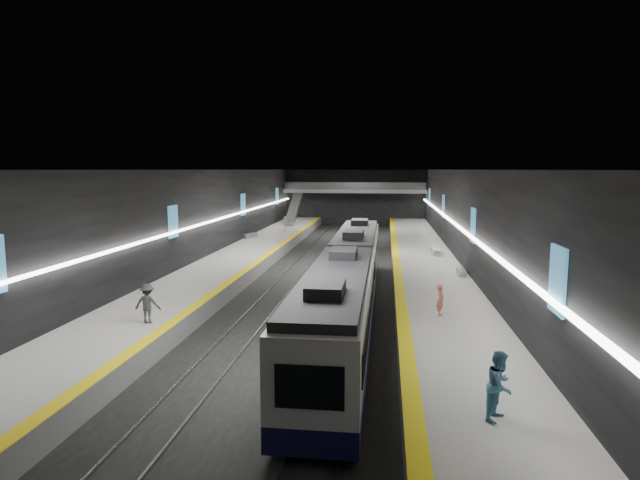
# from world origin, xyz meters

# --- Properties ---
(ground) EXTENTS (70.00, 70.00, 0.00)m
(ground) POSITION_xyz_m (0.00, 0.00, 0.00)
(ground) COLOR black
(ground) RESTS_ON ground
(ceiling) EXTENTS (20.00, 70.00, 0.04)m
(ceiling) POSITION_xyz_m (0.00, 0.00, 8.00)
(ceiling) COLOR beige
(ceiling) RESTS_ON wall_left
(wall_left) EXTENTS (0.04, 70.00, 8.00)m
(wall_left) POSITION_xyz_m (-10.00, 0.00, 4.00)
(wall_left) COLOR black
(wall_left) RESTS_ON ground
(wall_right) EXTENTS (0.04, 70.00, 8.00)m
(wall_right) POSITION_xyz_m (10.00, 0.00, 4.00)
(wall_right) COLOR black
(wall_right) RESTS_ON ground
(wall_back) EXTENTS (20.00, 0.04, 8.00)m
(wall_back) POSITION_xyz_m (0.00, 35.00, 4.00)
(wall_back) COLOR black
(wall_back) RESTS_ON ground
(wall_front) EXTENTS (20.00, 0.04, 8.00)m
(wall_front) POSITION_xyz_m (0.00, -35.00, 4.00)
(wall_front) COLOR black
(wall_front) RESTS_ON ground
(platform_left) EXTENTS (5.00, 70.00, 1.00)m
(platform_left) POSITION_xyz_m (-7.50, 0.00, 0.50)
(platform_left) COLOR slate
(platform_left) RESTS_ON ground
(tile_surface_left) EXTENTS (5.00, 70.00, 0.02)m
(tile_surface_left) POSITION_xyz_m (-7.50, 0.00, 1.01)
(tile_surface_left) COLOR #A4A49F
(tile_surface_left) RESTS_ON platform_left
(tactile_strip_left) EXTENTS (0.60, 70.00, 0.02)m
(tactile_strip_left) POSITION_xyz_m (-5.30, 0.00, 1.02)
(tactile_strip_left) COLOR yellow
(tactile_strip_left) RESTS_ON platform_left
(platform_right) EXTENTS (5.00, 70.00, 1.00)m
(platform_right) POSITION_xyz_m (7.50, 0.00, 0.50)
(platform_right) COLOR slate
(platform_right) RESTS_ON ground
(tile_surface_right) EXTENTS (5.00, 70.00, 0.02)m
(tile_surface_right) POSITION_xyz_m (7.50, 0.00, 1.01)
(tile_surface_right) COLOR #A4A49F
(tile_surface_right) RESTS_ON platform_right
(tactile_strip_right) EXTENTS (0.60, 70.00, 0.02)m
(tactile_strip_right) POSITION_xyz_m (5.30, 0.00, 1.02)
(tactile_strip_right) COLOR yellow
(tactile_strip_right) RESTS_ON platform_right
(rails) EXTENTS (6.52, 70.00, 0.12)m
(rails) POSITION_xyz_m (-0.00, 0.00, 0.06)
(rails) COLOR gray
(rails) RESTS_ON ground
(train) EXTENTS (2.69, 30.04, 3.60)m
(train) POSITION_xyz_m (2.50, -14.36, 2.20)
(train) COLOR #12113E
(train) RESTS_ON ground
(ad_posters) EXTENTS (19.94, 53.50, 2.20)m
(ad_posters) POSITION_xyz_m (-0.00, 1.00, 4.50)
(ad_posters) COLOR teal
(ad_posters) RESTS_ON wall_left
(cove_light_left) EXTENTS (0.25, 68.60, 0.12)m
(cove_light_left) POSITION_xyz_m (-9.80, 0.00, 3.80)
(cove_light_left) COLOR white
(cove_light_left) RESTS_ON wall_left
(cove_light_right) EXTENTS (0.25, 68.60, 0.12)m
(cove_light_right) POSITION_xyz_m (9.80, 0.00, 3.80)
(cove_light_right) COLOR white
(cove_light_right) RESTS_ON wall_right
(mezzanine_bridge) EXTENTS (20.00, 3.00, 1.50)m
(mezzanine_bridge) POSITION_xyz_m (0.00, 32.93, 5.04)
(mezzanine_bridge) COLOR gray
(mezzanine_bridge) RESTS_ON wall_left
(escalator) EXTENTS (1.20, 7.50, 3.92)m
(escalator) POSITION_xyz_m (-7.50, 26.00, 2.90)
(escalator) COLOR #99999E
(escalator) RESTS_ON platform_left
(bench_left_far) EXTENTS (1.30, 1.98, 0.47)m
(bench_left_far) POSITION_xyz_m (-9.50, 10.78, 1.24)
(bench_left_far) COLOR #99999E
(bench_left_far) RESTS_ON platform_left
(bench_right_near) EXTENTS (0.47, 1.66, 0.41)m
(bench_right_near) POSITION_xyz_m (9.50, -6.52, 1.20)
(bench_right_near) COLOR #99999E
(bench_right_near) RESTS_ON platform_right
(bench_right_far) EXTENTS (0.68, 2.09, 0.51)m
(bench_right_far) POSITION_xyz_m (8.57, 1.97, 1.25)
(bench_right_far) COLOR #99999E
(bench_right_far) RESTS_ON platform_right
(passenger_right_a) EXTENTS (0.41, 0.59, 1.53)m
(passenger_right_a) POSITION_xyz_m (7.08, -17.03, 1.76)
(passenger_right_a) COLOR #B85444
(passenger_right_a) RESTS_ON platform_right
(passenger_right_b) EXTENTS (1.15, 1.21, 1.98)m
(passenger_right_b) POSITION_xyz_m (7.67, -27.79, 1.99)
(passenger_right_b) COLOR teal
(passenger_right_b) RESTS_ON platform_right
(passenger_left_a) EXTENTS (0.67, 1.07, 1.70)m
(passenger_left_a) POSITION_xyz_m (-7.05, 17.41, 1.85)
(passenger_left_a) COLOR silver
(passenger_left_a) RESTS_ON platform_left
(passenger_left_b) EXTENTS (1.22, 0.75, 1.83)m
(passenger_left_b) POSITION_xyz_m (-6.35, -19.92, 1.92)
(passenger_left_b) COLOR #39393F
(passenger_left_b) RESTS_ON platform_left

